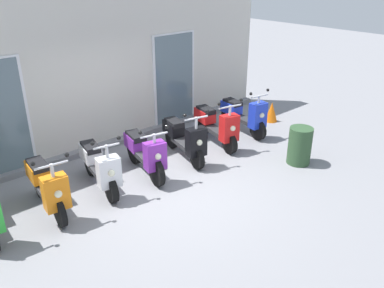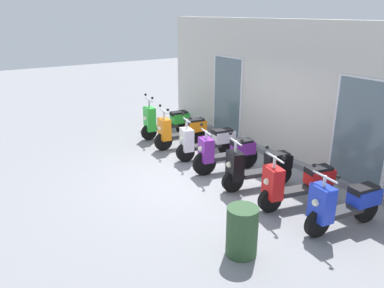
{
  "view_description": "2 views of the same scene",
  "coord_description": "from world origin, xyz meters",
  "px_view_note": "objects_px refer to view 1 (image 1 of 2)",
  "views": [
    {
      "loc": [
        -4.0,
        -5.02,
        3.81
      ],
      "look_at": [
        0.75,
        0.27,
        0.58
      ],
      "focal_mm": 37.57,
      "sensor_mm": 36.0,
      "label": 1
    },
    {
      "loc": [
        6.33,
        -4.26,
        3.48
      ],
      "look_at": [
        -0.57,
        0.24,
        0.61
      ],
      "focal_mm": 35.71,
      "sensor_mm": 36.0,
      "label": 2
    }
  ],
  "objects_px": {
    "scooter_red": "(216,125)",
    "trash_bin": "(300,146)",
    "scooter_purple": "(144,152)",
    "traffic_cone": "(272,112)",
    "scooter_blue": "(244,114)",
    "scooter_orange": "(47,185)",
    "scooter_black": "(184,138)",
    "scooter_white": "(99,166)"
  },
  "relations": [
    {
      "from": "scooter_orange",
      "to": "scooter_red",
      "type": "distance_m",
      "value": 3.98
    },
    {
      "from": "scooter_red",
      "to": "scooter_blue",
      "type": "height_order",
      "value": "scooter_red"
    },
    {
      "from": "scooter_red",
      "to": "trash_bin",
      "type": "height_order",
      "value": "scooter_red"
    },
    {
      "from": "scooter_white",
      "to": "scooter_purple",
      "type": "height_order",
      "value": "scooter_white"
    },
    {
      "from": "scooter_purple",
      "to": "scooter_blue",
      "type": "relative_size",
      "value": 1.01
    },
    {
      "from": "scooter_black",
      "to": "scooter_blue",
      "type": "height_order",
      "value": "scooter_black"
    },
    {
      "from": "scooter_white",
      "to": "scooter_black",
      "type": "xyz_separation_m",
      "value": [
        1.95,
        -0.09,
        0.02
      ]
    },
    {
      "from": "scooter_purple",
      "to": "trash_bin",
      "type": "xyz_separation_m",
      "value": [
        2.63,
        -1.74,
        -0.07
      ]
    },
    {
      "from": "scooter_purple",
      "to": "scooter_black",
      "type": "xyz_separation_m",
      "value": [
        1.03,
        0.02,
        -0.0
      ]
    },
    {
      "from": "scooter_red",
      "to": "scooter_blue",
      "type": "xyz_separation_m",
      "value": [
        0.97,
        0.04,
        0.01
      ]
    },
    {
      "from": "scooter_orange",
      "to": "scooter_red",
      "type": "xyz_separation_m",
      "value": [
        3.98,
        0.07,
        -0.02
      ]
    },
    {
      "from": "scooter_white",
      "to": "scooter_purple",
      "type": "relative_size",
      "value": 1.0
    },
    {
      "from": "scooter_black",
      "to": "traffic_cone",
      "type": "height_order",
      "value": "scooter_black"
    },
    {
      "from": "scooter_orange",
      "to": "trash_bin",
      "type": "relative_size",
      "value": 2.0
    },
    {
      "from": "scooter_orange",
      "to": "scooter_red",
      "type": "bearing_deg",
      "value": 1.0
    },
    {
      "from": "scooter_orange",
      "to": "scooter_white",
      "type": "relative_size",
      "value": 0.98
    },
    {
      "from": "scooter_purple",
      "to": "traffic_cone",
      "type": "height_order",
      "value": "scooter_purple"
    },
    {
      "from": "scooter_purple",
      "to": "scooter_blue",
      "type": "bearing_deg",
      "value": 2.22
    },
    {
      "from": "scooter_orange",
      "to": "scooter_purple",
      "type": "height_order",
      "value": "scooter_orange"
    },
    {
      "from": "trash_bin",
      "to": "traffic_cone",
      "type": "height_order",
      "value": "trash_bin"
    },
    {
      "from": "trash_bin",
      "to": "scooter_white",
      "type": "bearing_deg",
      "value": 152.46
    },
    {
      "from": "scooter_white",
      "to": "traffic_cone",
      "type": "bearing_deg",
      "value": 0.26
    },
    {
      "from": "scooter_orange",
      "to": "scooter_red",
      "type": "height_order",
      "value": "scooter_red"
    },
    {
      "from": "trash_bin",
      "to": "traffic_cone",
      "type": "xyz_separation_m",
      "value": [
        1.51,
        1.88,
        -0.13
      ]
    },
    {
      "from": "scooter_orange",
      "to": "traffic_cone",
      "type": "relative_size",
      "value": 2.99
    },
    {
      "from": "scooter_purple",
      "to": "traffic_cone",
      "type": "xyz_separation_m",
      "value": [
        4.14,
        0.14,
        -0.2
      ]
    },
    {
      "from": "scooter_blue",
      "to": "scooter_white",
      "type": "bearing_deg",
      "value": -179.98
    },
    {
      "from": "scooter_orange",
      "to": "traffic_cone",
      "type": "xyz_separation_m",
      "value": [
        6.09,
        0.13,
        -0.22
      ]
    },
    {
      "from": "scooter_white",
      "to": "scooter_red",
      "type": "xyz_separation_m",
      "value": [
        2.96,
        -0.04,
        0.02
      ]
    },
    {
      "from": "scooter_orange",
      "to": "scooter_white",
      "type": "distance_m",
      "value": 1.03
    },
    {
      "from": "trash_bin",
      "to": "scooter_blue",
      "type": "bearing_deg",
      "value": 78.53
    },
    {
      "from": "trash_bin",
      "to": "scooter_purple",
      "type": "bearing_deg",
      "value": 146.58
    },
    {
      "from": "scooter_black",
      "to": "scooter_red",
      "type": "height_order",
      "value": "scooter_black"
    },
    {
      "from": "scooter_white",
      "to": "scooter_red",
      "type": "relative_size",
      "value": 1.0
    },
    {
      "from": "scooter_white",
      "to": "scooter_black",
      "type": "bearing_deg",
      "value": -2.77
    },
    {
      "from": "scooter_purple",
      "to": "trash_bin",
      "type": "bearing_deg",
      "value": -33.42
    },
    {
      "from": "trash_bin",
      "to": "scooter_black",
      "type": "bearing_deg",
      "value": 132.38
    },
    {
      "from": "scooter_black",
      "to": "scooter_red",
      "type": "xyz_separation_m",
      "value": [
        1.01,
        0.06,
        0.0
      ]
    },
    {
      "from": "scooter_black",
      "to": "traffic_cone",
      "type": "distance_m",
      "value": 3.12
    },
    {
      "from": "scooter_white",
      "to": "scooter_blue",
      "type": "xyz_separation_m",
      "value": [
        3.93,
        0.0,
        0.03
      ]
    },
    {
      "from": "scooter_orange",
      "to": "scooter_white",
      "type": "height_order",
      "value": "scooter_orange"
    },
    {
      "from": "scooter_orange",
      "to": "scooter_black",
      "type": "height_order",
      "value": "scooter_black"
    }
  ]
}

